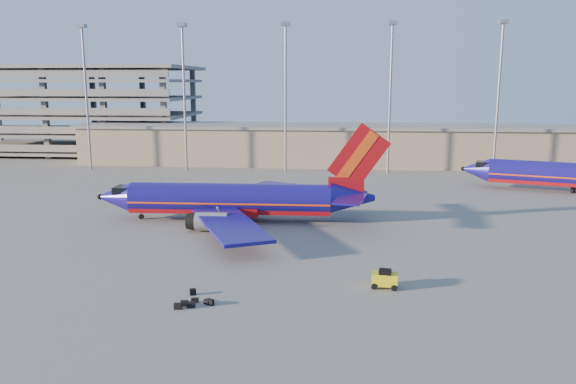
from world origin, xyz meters
name	(u,v)px	position (x,y,z in m)	size (l,w,h in m)	color
ground	(291,234)	(0.00, 0.00, 0.00)	(220.00, 220.00, 0.00)	slate
terminal_building	(360,144)	(10.00, 58.00, 4.32)	(122.00, 16.00, 8.50)	#9D8A6C
parking_garage	(72,105)	(-62.00, 74.05, 11.73)	(62.00, 32.00, 21.40)	slate
light_mast_row	(338,82)	(5.00, 46.00, 17.55)	(101.60, 1.60, 28.65)	gray
aircraft_main	(237,200)	(-7.37, 5.66, 2.71)	(37.42, 36.01, 12.67)	navy
baggage_tug	(385,279)	(9.61, -16.82, 0.83)	(2.38, 1.62, 1.60)	#CEC712
luggage_pile	(193,301)	(-5.97, -21.87, 0.23)	(2.99, 3.55, 0.52)	black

